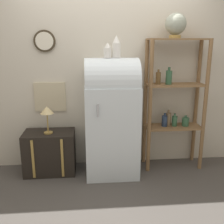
% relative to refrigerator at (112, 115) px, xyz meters
% --- Properties ---
extents(ground_plane, '(12.00, 12.00, 0.00)m').
position_rel_refrigerator_xyz_m(ground_plane, '(0.00, -0.25, -0.78)').
color(ground_plane, '#4C4742').
extents(wall_back, '(7.00, 0.09, 2.70)m').
position_rel_refrigerator_xyz_m(wall_back, '(-0.01, 0.32, 0.57)').
color(wall_back, beige).
rests_on(wall_back, ground_plane).
extents(refrigerator, '(0.66, 0.63, 1.50)m').
position_rel_refrigerator_xyz_m(refrigerator, '(0.00, 0.00, 0.00)').
color(refrigerator, silver).
rests_on(refrigerator, ground_plane).
extents(suitcase_trunk, '(0.65, 0.40, 0.56)m').
position_rel_refrigerator_xyz_m(suitcase_trunk, '(-0.81, 0.06, -0.50)').
color(suitcase_trunk, black).
rests_on(suitcase_trunk, ground_plane).
extents(shelf_unit, '(0.77, 0.33, 1.72)m').
position_rel_refrigerator_xyz_m(shelf_unit, '(0.84, 0.12, 0.19)').
color(shelf_unit, olive).
rests_on(shelf_unit, ground_plane).
extents(globe, '(0.26, 0.26, 0.30)m').
position_rel_refrigerator_xyz_m(globe, '(0.79, 0.08, 1.11)').
color(globe, '#AD8942').
rests_on(globe, shelf_unit).
extents(vase_left, '(0.09, 0.09, 0.18)m').
position_rel_refrigerator_xyz_m(vase_left, '(-0.05, -0.00, 0.80)').
color(vase_left, white).
rests_on(vase_left, refrigerator).
extents(vase_center, '(0.10, 0.10, 0.26)m').
position_rel_refrigerator_xyz_m(vase_center, '(0.06, 0.01, 0.84)').
color(vase_center, white).
rests_on(vase_center, refrigerator).
extents(desk_lamp, '(0.17, 0.17, 0.35)m').
position_rel_refrigerator_xyz_m(desk_lamp, '(-0.81, 0.03, 0.06)').
color(desk_lamp, '#AD8942').
rests_on(desk_lamp, suitcase_trunk).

